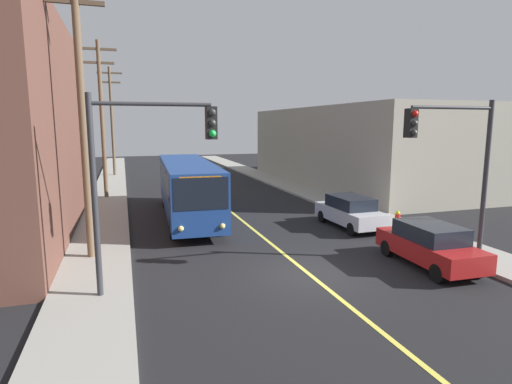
{
  "coord_description": "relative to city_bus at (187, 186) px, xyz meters",
  "views": [
    {
      "loc": [
        -6.08,
        -12.91,
        5.25
      ],
      "look_at": [
        0.0,
        6.22,
        2.0
      ],
      "focal_mm": 29.26,
      "sensor_mm": 36.0,
      "label": 1
    }
  ],
  "objects": [
    {
      "name": "fire_hydrant",
      "position": [
        9.58,
        -5.99,
        -1.23
      ],
      "size": [
        0.44,
        0.26,
        0.84
      ],
      "color": "red",
      "rests_on": "sidewalk_right"
    },
    {
      "name": "utility_pole_far",
      "position": [
        -4.29,
        21.74,
        4.22
      ],
      "size": [
        2.4,
        0.28,
        10.75
      ],
      "color": "brown",
      "rests_on": "sidewalk_left"
    },
    {
      "name": "utility_pole_near",
      "position": [
        -4.73,
        -6.32,
        4.31
      ],
      "size": [
        2.4,
        0.28,
        10.92
      ],
      "color": "brown",
      "rests_on": "sidewalk_left"
    },
    {
      "name": "lane_stripe_center",
      "position": [
        2.73,
        4.64,
        -1.81
      ],
      "size": [
        0.16,
        60.0,
        0.01
      ],
      "primitive_type": "cube",
      "color": "#D8CC4C",
      "rests_on": "ground"
    },
    {
      "name": "traffic_signal_left_corner",
      "position": [
        -2.68,
        -10.43,
        2.49
      ],
      "size": [
        3.75,
        0.48,
        6.0
      ],
      "color": "#2D2D33",
      "rests_on": "sidewalk_left"
    },
    {
      "name": "sidewalk_left",
      "position": [
        -4.52,
        -0.36,
        -1.74
      ],
      "size": [
        2.5,
        90.0,
        0.15
      ],
      "primitive_type": "cube",
      "color": "gray",
      "rests_on": "ground"
    },
    {
      "name": "building_right_warehouse",
      "position": [
        17.23,
        9.53,
        1.52
      ],
      "size": [
        12.0,
        24.97,
        6.68
      ],
      "color": "gray",
      "rests_on": "ground"
    },
    {
      "name": "utility_pole_mid",
      "position": [
        -4.65,
        8.0,
        4.23
      ],
      "size": [
        2.4,
        0.28,
        10.76
      ],
      "color": "brown",
      "rests_on": "sidewalk_left"
    },
    {
      "name": "parked_car_red",
      "position": [
        7.38,
        -10.91,
        -0.98
      ],
      "size": [
        1.96,
        4.46,
        1.62
      ],
      "color": "maroon",
      "rests_on": "ground"
    },
    {
      "name": "ground_plane",
      "position": [
        2.73,
        -10.36,
        -1.82
      ],
      "size": [
        120.0,
        120.0,
        0.0
      ],
      "primitive_type": "plane",
      "color": "black"
    },
    {
      "name": "traffic_signal_right_corner",
      "position": [
        8.15,
        -10.99,
        2.49
      ],
      "size": [
        3.75,
        0.48,
        6.0
      ],
      "color": "#2D2D33",
      "rests_on": "sidewalk_right"
    },
    {
      "name": "city_bus",
      "position": [
        0.0,
        0.0,
        0.0
      ],
      "size": [
        3.13,
        12.24,
        3.2
      ],
      "color": "navy",
      "rests_on": "ground"
    },
    {
      "name": "sidewalk_right",
      "position": [
        9.98,
        -0.36,
        -1.74
      ],
      "size": [
        2.5,
        90.0,
        0.15
      ],
      "primitive_type": "cube",
      "color": "gray",
      "rests_on": "ground"
    },
    {
      "name": "parked_car_silver",
      "position": [
        7.64,
        -4.72,
        -0.98
      ],
      "size": [
        1.91,
        4.44,
        1.62
      ],
      "color": "#B7B7BC",
      "rests_on": "ground"
    }
  ]
}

